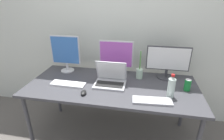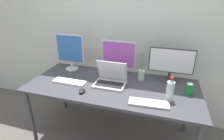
{
  "view_description": "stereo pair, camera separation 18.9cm",
  "coord_description": "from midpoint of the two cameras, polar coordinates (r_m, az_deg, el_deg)",
  "views": [
    {
      "loc": [
        0.32,
        -1.7,
        1.68
      ],
      "look_at": [
        0.0,
        0.0,
        0.92
      ],
      "focal_mm": 28.0,
      "sensor_mm": 36.0,
      "label": 1
    },
    {
      "loc": [
        0.51,
        -1.66,
        1.68
      ],
      "look_at": [
        0.0,
        0.0,
        0.92
      ],
      "focal_mm": 28.0,
      "sensor_mm": 36.0,
      "label": 2
    }
  ],
  "objects": [
    {
      "name": "ground_plane",
      "position": [
        2.41,
        2.39,
        -20.49
      ],
      "size": [
        16.0,
        16.0,
        0.0
      ],
      "primitive_type": "plane",
      "color": "#5B5651"
    },
    {
      "name": "wall_back",
      "position": [
        2.34,
        6.75,
        14.17
      ],
      "size": [
        7.0,
        0.08,
        2.6
      ],
      "primitive_type": "cube",
      "color": "silver",
      "rests_on": "ground"
    },
    {
      "name": "work_desk",
      "position": [
        2.0,
        2.73,
        -6.22
      ],
      "size": [
        1.89,
        0.83,
        0.74
      ],
      "color": "#424247",
      "rests_on": "ground"
    },
    {
      "name": "monitor_left",
      "position": [
        2.32,
        -11.24,
        6.09
      ],
      "size": [
        0.38,
        0.17,
        0.47
      ],
      "color": "silver",
      "rests_on": "work_desk"
    },
    {
      "name": "monitor_center",
      "position": [
        2.14,
        4.69,
        4.38
      ],
      "size": [
        0.41,
        0.17,
        0.43
      ],
      "color": "silver",
      "rests_on": "work_desk"
    },
    {
      "name": "monitor_right",
      "position": [
        2.12,
        21.17,
        1.98
      ],
      "size": [
        0.5,
        0.2,
        0.39
      ],
      "color": "#38383D",
      "rests_on": "work_desk"
    },
    {
      "name": "laptop_silver",
      "position": [
        1.96,
        2.3,
        -3.04
      ],
      "size": [
        0.35,
        0.26,
        0.26
      ],
      "color": "#B7B7BC",
      "rests_on": "work_desk"
    },
    {
      "name": "keyboard_main",
      "position": [
        2.05,
        -11.2,
        -3.86
      ],
      "size": [
        0.39,
        0.13,
        0.02
      ],
      "primitive_type": "cube",
      "rotation": [
        0.0,
        0.0,
        -0.02
      ],
      "color": "white",
      "rests_on": "work_desk"
    },
    {
      "name": "keyboard_aux",
      "position": [
        1.7,
        15.13,
        -10.54
      ],
      "size": [
        0.38,
        0.15,
        0.02
      ],
      "primitive_type": "cube",
      "rotation": [
        0.0,
        0.0,
        0.07
      ],
      "color": "#B2B2B7",
      "rests_on": "work_desk"
    },
    {
      "name": "mouse_by_keyboard",
      "position": [
        1.83,
        -6.85,
        -6.88
      ],
      "size": [
        0.07,
        0.11,
        0.04
      ],
      "primitive_type": "ellipsoid",
      "rotation": [
        0.0,
        0.0,
        0.15
      ],
      "color": "black",
      "rests_on": "work_desk"
    },
    {
      "name": "water_bottle",
      "position": [
        1.76,
        21.42,
        -6.16
      ],
      "size": [
        0.07,
        0.07,
        0.25
      ],
      "color": "silver",
      "rests_on": "work_desk"
    },
    {
      "name": "soda_can_near_keyboard",
      "position": [
        1.96,
        26.46,
        -5.69
      ],
      "size": [
        0.07,
        0.07,
        0.13
      ],
      "color": "#197F33",
      "rests_on": "work_desk"
    },
    {
      "name": "bamboo_vase",
      "position": [
        2.1,
        12.11,
        -1.4
      ],
      "size": [
        0.08,
        0.08,
        0.34
      ],
      "color": "#B2D1B7",
      "rests_on": "work_desk"
    }
  ]
}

